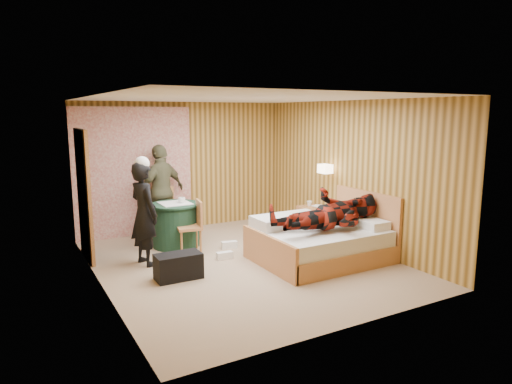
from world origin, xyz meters
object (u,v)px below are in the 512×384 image
woman_standing (144,214)px  man_at_table (162,191)px  chair_near (193,222)px  duffel_bag (178,266)px  round_table (176,224)px  chair_far (164,208)px  nightstand (313,221)px  man_on_bed (331,203)px  wall_lamp (325,169)px  bed (320,241)px

woman_standing → man_at_table: bearing=-41.6°
chair_near → duffel_bag: 1.32m
round_table → chair_far: (0.01, 0.68, 0.16)m
nightstand → man_on_bed: 1.73m
chair_near → man_on_bed: (1.59, -1.60, 0.44)m
nightstand → round_table: size_ratio=0.67×
duffel_bag → man_on_bed: size_ratio=0.36×
wall_lamp → chair_near: 2.54m
woman_standing → man_on_bed: (2.48, -1.36, 0.15)m
chair_near → man_on_bed: 2.30m
nightstand → duffel_bag: 3.12m
nightstand → man_at_table: bearing=151.4°
wall_lamp → man_at_table: size_ratio=0.15×
chair_far → duffel_bag: bearing=-93.8°
bed → man_on_bed: size_ratio=1.10×
nightstand → round_table: bearing=165.7°
man_at_table → man_on_bed: (1.74, -2.77, 0.08)m
chair_near → woman_standing: woman_standing is taller
bed → nightstand: (0.75, 1.20, -0.01)m
wall_lamp → man_on_bed: (-0.77, -1.15, -0.36)m
wall_lamp → man_on_bed: size_ratio=0.15×
man_on_bed → chair_near: bearing=134.8°
bed → man_on_bed: bearing=-84.6°
wall_lamp → bed: bearing=-130.6°
nightstand → man_at_table: (-2.47, 1.35, 0.58)m
nightstand → man_at_table: size_ratio=0.33×
round_table → wall_lamp: bearing=-19.7°
nightstand → duffel_bag: (-2.99, -0.91, -0.11)m
bed → chair_near: 2.10m
nightstand → duffel_bag: size_ratio=0.90×
round_table → duffel_bag: size_ratio=1.36×
chair_far → man_at_table: size_ratio=0.54×
wall_lamp → bed: size_ratio=0.13×
nightstand → man_on_bed: bearing=-117.2°
nightstand → woman_standing: bearing=-178.9°
man_on_bed → nightstand: bearing=62.8°
duffel_bag → woman_standing: (-0.22, 0.85, 0.61)m
wall_lamp → man_on_bed: 1.43m
chair_far → nightstand: bearing=-18.5°
bed → chair_far: (-1.71, 2.51, 0.24)m
wall_lamp → round_table: (-2.52, 0.90, -0.92)m
nightstand → chair_far: (-2.46, 1.31, 0.25)m
round_table → duffel_bag: 1.64m
nightstand → chair_near: chair_near is taller
bed → duffel_bag: bed is taller
nightstand → chair_far: size_ratio=0.62×
round_table → chair_far: bearing=88.9°
bed → nightstand: size_ratio=3.40×
wall_lamp → chair_near: wall_lamp is taller
man_on_bed → chair_far: bearing=122.3°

